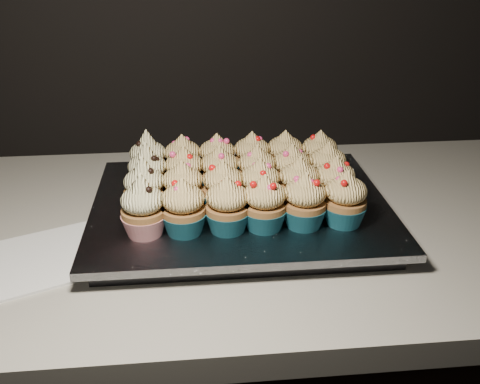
# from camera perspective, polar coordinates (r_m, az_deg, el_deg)

# --- Properties ---
(worktop) EXTENTS (2.44, 0.64, 0.04)m
(worktop) POSITION_cam_1_polar(r_m,az_deg,el_deg) (0.89, 4.46, -3.45)
(worktop) COLOR beige
(worktop) RESTS_ON cabinet
(napkin) EXTENTS (0.20, 0.20, 0.00)m
(napkin) POSITION_cam_1_polar(r_m,az_deg,el_deg) (0.81, -19.80, -6.59)
(napkin) COLOR white
(napkin) RESTS_ON worktop
(baking_tray) EXTENTS (0.43, 0.33, 0.02)m
(baking_tray) POSITION_cam_1_polar(r_m,az_deg,el_deg) (0.86, 0.00, -2.35)
(baking_tray) COLOR black
(baking_tray) RESTS_ON worktop
(foil_lining) EXTENTS (0.46, 0.36, 0.01)m
(foil_lining) POSITION_cam_1_polar(r_m,az_deg,el_deg) (0.85, 0.00, -1.34)
(foil_lining) COLOR silver
(foil_lining) RESTS_ON baking_tray
(cupcake_0) EXTENTS (0.06, 0.06, 0.10)m
(cupcake_0) POSITION_cam_1_polar(r_m,az_deg,el_deg) (0.75, -10.30, -1.75)
(cupcake_0) COLOR #B11824
(cupcake_0) RESTS_ON foil_lining
(cupcake_1) EXTENTS (0.06, 0.06, 0.08)m
(cupcake_1) POSITION_cam_1_polar(r_m,az_deg,el_deg) (0.75, -6.06, -1.76)
(cupcake_1) COLOR #16596B
(cupcake_1) RESTS_ON foil_lining
(cupcake_2) EXTENTS (0.06, 0.06, 0.08)m
(cupcake_2) POSITION_cam_1_polar(r_m,az_deg,el_deg) (0.75, -1.36, -1.55)
(cupcake_2) COLOR #16596B
(cupcake_2) RESTS_ON foil_lining
(cupcake_3) EXTENTS (0.06, 0.06, 0.08)m
(cupcake_3) POSITION_cam_1_polar(r_m,az_deg,el_deg) (0.75, 2.63, -1.32)
(cupcake_3) COLOR #16596B
(cupcake_3) RESTS_ON foil_lining
(cupcake_4) EXTENTS (0.06, 0.06, 0.08)m
(cupcake_4) POSITION_cam_1_polar(r_m,az_deg,el_deg) (0.76, 6.91, -1.09)
(cupcake_4) COLOR #16596B
(cupcake_4) RESTS_ON foil_lining
(cupcake_5) EXTENTS (0.06, 0.06, 0.08)m
(cupcake_5) POSITION_cam_1_polar(r_m,az_deg,el_deg) (0.78, 11.16, -0.86)
(cupcake_5) COLOR #16596B
(cupcake_5) RESTS_ON foil_lining
(cupcake_6) EXTENTS (0.06, 0.06, 0.10)m
(cupcake_6) POSITION_cam_1_polar(r_m,az_deg,el_deg) (0.80, -10.14, 0.28)
(cupcake_6) COLOR #B11824
(cupcake_6) RESTS_ON foil_lining
(cupcake_7) EXTENTS (0.06, 0.06, 0.08)m
(cupcake_7) POSITION_cam_1_polar(r_m,az_deg,el_deg) (0.80, -6.10, 0.32)
(cupcake_7) COLOR #16596B
(cupcake_7) RESTS_ON foil_lining
(cupcake_8) EXTENTS (0.06, 0.06, 0.08)m
(cupcake_8) POSITION_cam_1_polar(r_m,az_deg,el_deg) (0.80, -1.80, 0.36)
(cupcake_8) COLOR #16596B
(cupcake_8) RESTS_ON foil_lining
(cupcake_9) EXTENTS (0.06, 0.06, 0.08)m
(cupcake_9) POSITION_cam_1_polar(r_m,az_deg,el_deg) (0.81, 2.12, 0.57)
(cupcake_9) COLOR #16596B
(cupcake_9) RESTS_ON foil_lining
(cupcake_10) EXTENTS (0.06, 0.06, 0.08)m
(cupcake_10) POSITION_cam_1_polar(r_m,az_deg,el_deg) (0.82, 6.31, 0.76)
(cupcake_10) COLOR #16596B
(cupcake_10) RESTS_ON foil_lining
(cupcake_11) EXTENTS (0.06, 0.06, 0.08)m
(cupcake_11) POSITION_cam_1_polar(r_m,az_deg,el_deg) (0.83, 10.07, 0.85)
(cupcake_11) COLOR #16596B
(cupcake_11) RESTS_ON foil_lining
(cupcake_12) EXTENTS (0.06, 0.06, 0.10)m
(cupcake_12) POSITION_cam_1_polar(r_m,az_deg,el_deg) (0.86, -9.82, 1.92)
(cupcake_12) COLOR #B11824
(cupcake_12) RESTS_ON foil_lining
(cupcake_13) EXTENTS (0.06, 0.06, 0.08)m
(cupcake_13) POSITION_cam_1_polar(r_m,az_deg,el_deg) (0.85, -5.94, 1.99)
(cupcake_13) COLOR #16596B
(cupcake_13) RESTS_ON foil_lining
(cupcake_14) EXTENTS (0.06, 0.06, 0.08)m
(cupcake_14) POSITION_cam_1_polar(r_m,az_deg,el_deg) (0.85, -2.18, 2.08)
(cupcake_14) COLOR #16596B
(cupcake_14) RESTS_ON foil_lining
(cupcake_15) EXTENTS (0.06, 0.06, 0.08)m
(cupcake_15) POSITION_cam_1_polar(r_m,az_deg,el_deg) (0.86, 1.81, 2.16)
(cupcake_15) COLOR #16596B
(cupcake_15) RESTS_ON foil_lining
(cupcake_16) EXTENTS (0.06, 0.06, 0.08)m
(cupcake_16) POSITION_cam_1_polar(r_m,az_deg,el_deg) (0.86, 5.49, 2.31)
(cupcake_16) COLOR #16596B
(cupcake_16) RESTS_ON foil_lining
(cupcake_17) EXTENTS (0.06, 0.06, 0.08)m
(cupcake_17) POSITION_cam_1_polar(r_m,az_deg,el_deg) (0.88, 9.27, 2.50)
(cupcake_17) COLOR #16596B
(cupcake_17) RESTS_ON foil_lining
(cupcake_18) EXTENTS (0.06, 0.06, 0.10)m
(cupcake_18) POSITION_cam_1_polar(r_m,az_deg,el_deg) (0.91, -9.76, 3.37)
(cupcake_18) COLOR #B11824
(cupcake_18) RESTS_ON foil_lining
(cupcake_19) EXTENTS (0.06, 0.06, 0.08)m
(cupcake_19) POSITION_cam_1_polar(r_m,az_deg,el_deg) (0.90, -6.11, 3.38)
(cupcake_19) COLOR #16596B
(cupcake_19) RESTS_ON foil_lining
(cupcake_20) EXTENTS (0.06, 0.06, 0.08)m
(cupcake_20) POSITION_cam_1_polar(r_m,az_deg,el_deg) (0.90, -2.45, 3.51)
(cupcake_20) COLOR #16596B
(cupcake_20) RESTS_ON foil_lining
(cupcake_21) EXTENTS (0.06, 0.06, 0.08)m
(cupcake_21) POSITION_cam_1_polar(r_m,az_deg,el_deg) (0.91, 1.26, 3.74)
(cupcake_21) COLOR #16596B
(cupcake_21) RESTS_ON foil_lining
(cupcake_22) EXTENTS (0.06, 0.06, 0.08)m
(cupcake_22) POSITION_cam_1_polar(r_m,az_deg,el_deg) (0.92, 4.79, 3.87)
(cupcake_22) COLOR #16596B
(cupcake_22) RESTS_ON foil_lining
(cupcake_23) EXTENTS (0.06, 0.06, 0.08)m
(cupcake_23) POSITION_cam_1_polar(r_m,az_deg,el_deg) (0.93, 8.45, 3.85)
(cupcake_23) COLOR #16596B
(cupcake_23) RESTS_ON foil_lining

